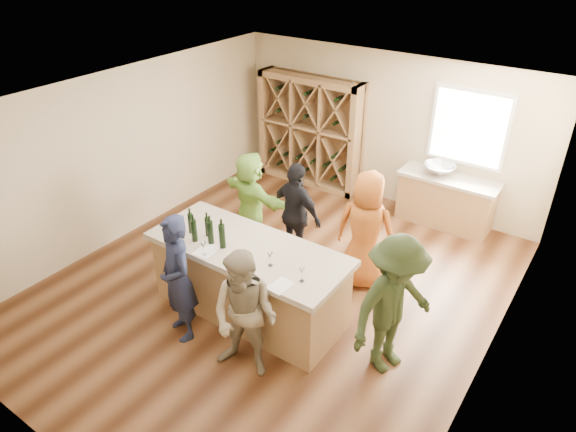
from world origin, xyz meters
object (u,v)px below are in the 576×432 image
Objects in this scene: wine_rack at (310,131)px; wine_bottle_a at (191,223)px; wine_bottle_c at (207,227)px; wine_bottle_e at (222,236)px; sink at (439,169)px; person_server at (394,306)px; tasting_counter_base at (249,282)px; wine_bottle_b at (194,231)px; person_near_left at (177,279)px; person_far_mid at (296,214)px; person_far_right at (366,230)px; person_far_left at (251,199)px; wine_bottle_d at (210,232)px; person_near_right at (245,316)px.

wine_rack reaches higher than wine_bottle_a.
wine_bottle_e is (0.35, -0.10, 0.03)m from wine_bottle_c.
sink is 0.30× the size of person_server.
tasting_counter_base is (1.55, -3.91, -0.60)m from wine_rack.
person_near_left is at bearing -70.25° from wine_bottle_b.
wine_bottle_e reaches higher than sink.
wine_bottle_c is 1.61m from person_far_mid.
wine_bottle_a is at bearing 31.84° from person_far_right.
sink is 3.76m from person_server.
person_far_right is (1.61, 1.77, -0.33)m from wine_bottle_b.
sink is (2.70, -0.07, -0.09)m from wine_rack.
wine_rack is at bearing -68.33° from person_far_left.
wine_bottle_c is 0.20m from wine_bottle_d.
wine_bottle_a is 0.16× the size of person_far_right.
wine_bottle_b is 0.19× the size of person_near_right.
wine_bottle_b is at bearing 120.13° from person_server.
person_far_right is at bearing -94.73° from sink.
person_server is at bearing 168.96° from person_far_left.
person_server reaches higher than person_near_right.
wine_bottle_b reaches higher than sink.
wine_bottle_b is at bearing -167.04° from wine_bottle_e.
wine_bottle_b is (-0.65, -0.29, 0.74)m from tasting_counter_base.
wine_rack is 7.00× the size of wine_bottle_b.
wine_bottle_e is (-0.25, -0.20, 0.75)m from tasting_counter_base.
wine_bottle_c is at bearing 116.06° from person_server.
person_far_right is at bearing -165.76° from person_far_mid.
person_server is at bearing 5.89° from wine_bottle_c.
wine_bottle_c is at bearing 15.95° from wine_bottle_a.
wine_bottle_e is at bearing -141.71° from tasting_counter_base.
tasting_counter_base is 7.75× the size of wine_bottle_e.
person_near_right is (2.18, -4.77, -0.26)m from wine_rack.
wine_bottle_d is at bearing -154.61° from tasting_counter_base.
tasting_counter_base is 1.03m from wine_bottle_b.
person_server is 1.67m from person_far_right.
person_near_right is at bearing -96.29° from sink.
person_near_right is at bearing -31.09° from wine_bottle_d.
person_server is at bearing 9.95° from wine_bottle_b.
person_far_mid reaches higher than person_far_left.
wine_bottle_a is 0.85m from person_near_left.
person_near_left is (-0.02, -0.63, -0.37)m from wine_bottle_d.
wine_bottle_d is at bearing 112.19° from person_near_left.
person_far_left reaches higher than sink.
person_near_left is 1.09m from person_near_right.
tasting_counter_base is 7.96× the size of wine_bottle_d.
wine_rack is at bearing 104.03° from person_near_right.
sink is at bearing 65.98° from wine_bottle_c.
wine_bottle_e is (0.19, 0.01, 0.00)m from wine_bottle_d.
person_server is at bearing 5.01° from tasting_counter_base.
person_near_right is (-0.52, -4.70, -0.18)m from sink.
wine_bottle_a is 0.16× the size of person_near_left.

